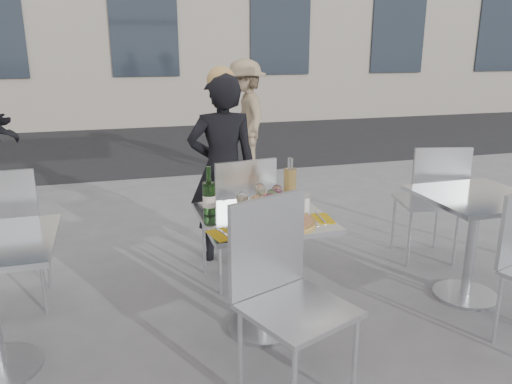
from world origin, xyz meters
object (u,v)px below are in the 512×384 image
object	(u,v)px
side_table_right	(474,225)
carafe	(290,185)
chair_far	(240,211)
wineglass_red_a	(272,197)
pizza_near	(284,222)
salad_plate	(267,206)
wineglass_white_a	(242,200)
napkin_left	(227,233)
pizza_far	(275,201)
napkin_right	(316,219)
pedestrian_b	(245,118)
chair_near	(284,284)
sugar_shaker	(304,203)
woman_diner	(223,170)
wine_bottle	(209,197)
side_chair_lfar	(5,229)
wineglass_red_b	(277,192)
side_chair_rfar	(432,194)
main_table	(263,249)
wineglass_white_b	(260,191)

from	to	relation	value
side_table_right	carafe	bearing A→B (deg)	171.41
chair_far	wineglass_red_a	size ratio (longest dim) A/B	6.15
pizza_near	salad_plate	world-z (taller)	salad_plate
pizza_near	wineglass_white_a	distance (m)	0.27
carafe	napkin_left	xyz separation A→B (m)	(-0.50, -0.43, -0.11)
side_table_right	pizza_far	world-z (taller)	pizza_far
salad_plate	napkin_right	bearing A→B (deg)	-43.44
chair_far	napkin_right	distance (m)	0.83
pedestrian_b	wineglass_red_a	size ratio (longest dim) A/B	9.89
chair_near	salad_plate	xyz separation A→B (m)	(0.12, 0.65, 0.19)
salad_plate	sugar_shaker	world-z (taller)	sugar_shaker
chair_near	pedestrian_b	distance (m)	4.52
side_table_right	chair_near	world-z (taller)	chair_near
woman_diner	wine_bottle	world-z (taller)	woman_diner
carafe	napkin_right	xyz separation A→B (m)	(0.04, -0.34, -0.11)
salad_plate	wineglass_white_a	bearing A→B (deg)	-157.87
chair_far	wineglass_white_a	distance (m)	0.70
pizza_near	sugar_shaker	distance (m)	0.25
pizza_near	sugar_shaker	xyz separation A→B (m)	(0.18, 0.16, 0.04)
chair_far	side_chair_lfar	world-z (taller)	side_chair_lfar
pedestrian_b	wineglass_red_a	distance (m)	3.93
salad_plate	wineglass_red_b	xyz separation A→B (m)	(0.07, 0.02, 0.07)
sugar_shaker	napkin_left	bearing A→B (deg)	-156.64
carafe	wineglass_red_a	bearing A→B (deg)	-133.33
napkin_left	carafe	bearing A→B (deg)	24.76
wine_bottle	wineglass_red_b	bearing A→B (deg)	-0.07
woman_diner	wineglass_red_a	size ratio (longest dim) A/B	9.61
side_chair_rfar	pizza_near	world-z (taller)	side_chair_rfar
main_table	chair_near	size ratio (longest dim) A/B	0.74
chair_far	napkin_left	world-z (taller)	chair_far
side_chair_rfar	napkin_right	xyz separation A→B (m)	(-1.32, -0.74, 0.18)
wine_bottle	side_table_right	bearing A→B (deg)	-2.53
pizza_far	chair_near	bearing A→B (deg)	-105.13
side_chair_rfar	pedestrian_b	world-z (taller)	pedestrian_b
side_table_right	wineglass_white_a	distance (m)	1.66
side_table_right	pedestrian_b	xyz separation A→B (m)	(-0.58, 3.82, 0.24)
salad_plate	napkin_right	distance (m)	0.31
chair_far	side_chair_rfar	world-z (taller)	side_chair_rfar
wineglass_red_b	napkin_right	distance (m)	0.30
carafe	napkin_right	distance (m)	0.36
wine_bottle	pizza_near	bearing A→B (deg)	-33.55
wineglass_red_a	wine_bottle	bearing A→B (deg)	166.53
pedestrian_b	wineglass_white_b	size ratio (longest dim) A/B	9.89
pizza_near	wine_bottle	xyz separation A→B (m)	(-0.37, 0.25, 0.10)
main_table	side_chair_lfar	size ratio (longest dim) A/B	0.76
sugar_shaker	wineglass_red_b	bearing A→B (deg)	148.06
pizza_far	wineglass_red_a	world-z (taller)	wineglass_red_a
pedestrian_b	side_chair_lfar	bearing A→B (deg)	-37.49
wineglass_white_b	napkin_left	bearing A→B (deg)	-127.92
chair_far	napkin_right	size ratio (longest dim) A/B	4.83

